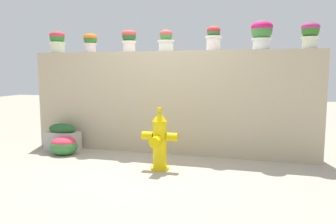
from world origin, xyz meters
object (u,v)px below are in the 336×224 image
(potted_plant_6, at_px, (310,33))
(potted_plant_5, at_px, (262,32))
(potted_plant_3, at_px, (166,40))
(flower_bush_left, at_px, (64,145))
(fire_hydrant, at_px, (159,141))
(planter_box, at_px, (63,138))
(potted_plant_0, at_px, (57,40))
(potted_plant_2, at_px, (129,39))
(potted_plant_4, at_px, (214,37))
(potted_plant_1, at_px, (90,41))

(potted_plant_6, bearing_deg, potted_plant_5, -178.35)
(potted_plant_3, height_order, flower_bush_left, potted_plant_3)
(fire_hydrant, bearing_deg, planter_box, 162.63)
(potted_plant_0, height_order, flower_bush_left, potted_plant_0)
(potted_plant_2, height_order, potted_plant_6, potted_plant_6)
(potted_plant_4, height_order, planter_box, potted_plant_4)
(potted_plant_4, height_order, potted_plant_6, potted_plant_6)
(flower_bush_left, bearing_deg, fire_hydrant, -12.06)
(potted_plant_6, bearing_deg, potted_plant_1, -179.23)
(potted_plant_4, distance_m, fire_hydrant, 1.91)
(flower_bush_left, bearing_deg, potted_plant_5, 11.58)
(potted_plant_3, relative_size, potted_plant_5, 0.81)
(potted_plant_4, relative_size, planter_box, 0.66)
(potted_plant_5, distance_m, flower_bush_left, 3.64)
(potted_plant_0, bearing_deg, potted_plant_3, -0.08)
(potted_plant_4, relative_size, potted_plant_5, 0.87)
(potted_plant_6, bearing_deg, potted_plant_0, 179.78)
(potted_plant_3, bearing_deg, potted_plant_0, 179.92)
(potted_plant_3, distance_m, flower_bush_left, 2.43)
(potted_plant_4, distance_m, planter_box, 3.07)
(potted_plant_2, distance_m, potted_plant_5, 2.17)
(potted_plant_2, xyz_separation_m, fire_hydrant, (0.85, -1.01, -1.52))
(potted_plant_3, distance_m, potted_plant_4, 0.79)
(potted_plant_4, bearing_deg, fire_hydrant, -120.27)
(potted_plant_2, distance_m, potted_plant_3, 0.64)
(potted_plant_5, relative_size, planter_box, 0.76)
(potted_plant_3, height_order, potted_plant_5, potted_plant_5)
(potted_plant_5, bearing_deg, potted_plant_4, -179.70)
(fire_hydrant, height_order, flower_bush_left, fire_hydrant)
(potted_plant_2, relative_size, potted_plant_4, 0.99)
(potted_plant_1, relative_size, potted_plant_2, 0.90)
(potted_plant_0, relative_size, potted_plant_6, 1.02)
(potted_plant_2, xyz_separation_m, planter_box, (-1.10, -0.40, -1.70))
(potted_plant_1, relative_size, flower_bush_left, 0.75)
(potted_plant_2, distance_m, fire_hydrant, 2.01)
(potted_plant_4, bearing_deg, potted_plant_1, -179.35)
(potted_plant_4, height_order, flower_bush_left, potted_plant_4)
(potted_plant_0, distance_m, potted_plant_5, 3.59)
(potted_plant_1, xyz_separation_m, fire_hydrant, (1.56, -0.99, -1.50))
(potted_plant_5, relative_size, fire_hydrant, 0.51)
(planter_box, bearing_deg, potted_plant_1, 44.37)
(potted_plant_3, bearing_deg, planter_box, -165.92)
(potted_plant_3, xyz_separation_m, potted_plant_5, (1.53, -0.03, 0.07))
(potted_plant_0, distance_m, potted_plant_2, 1.43)
(potted_plant_2, height_order, potted_plant_4, potted_plant_4)
(potted_plant_1, height_order, potted_plant_6, potted_plant_6)
(flower_bush_left, bearing_deg, planter_box, 127.04)
(potted_plant_0, xyz_separation_m, potted_plant_5, (3.59, -0.04, 0.03))
(flower_bush_left, height_order, planter_box, planter_box)
(potted_plant_3, distance_m, fire_hydrant, 1.83)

